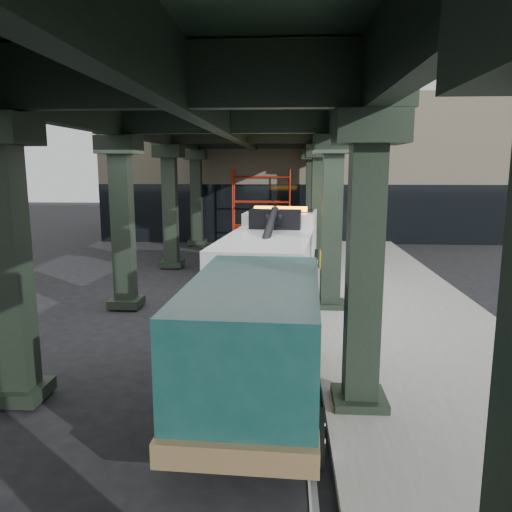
% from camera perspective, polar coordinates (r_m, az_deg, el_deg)
% --- Properties ---
extents(ground, '(90.00, 90.00, 0.00)m').
position_cam_1_polar(ground, '(12.86, -2.62, -8.67)').
color(ground, black).
rests_on(ground, ground).
extents(sidewalk, '(5.00, 40.00, 0.15)m').
position_cam_1_polar(sidewalk, '(15.02, 15.66, -5.95)').
color(sidewalk, gray).
rests_on(sidewalk, ground).
extents(lane_stripe, '(0.12, 38.00, 0.01)m').
position_cam_1_polar(lane_stripe, '(14.70, 4.85, -6.23)').
color(lane_stripe, silver).
rests_on(lane_stripe, ground).
extents(viaduct, '(7.40, 32.00, 6.40)m').
position_cam_1_polar(viaduct, '(14.26, -3.59, 15.44)').
color(viaduct, black).
rests_on(viaduct, ground).
extents(building, '(22.00, 10.00, 8.00)m').
position_cam_1_polar(building, '(32.10, 4.74, 9.90)').
color(building, '#C6B793').
rests_on(building, ground).
extents(scaffolding, '(3.08, 0.88, 4.00)m').
position_cam_1_polar(scaffolding, '(26.85, 0.64, 5.83)').
color(scaffolding, '#B2210E').
rests_on(scaffolding, ground).
extents(tow_truck, '(3.31, 9.01, 2.89)m').
position_cam_1_polar(tow_truck, '(16.16, 2.04, 0.42)').
color(tow_truck, black).
rests_on(tow_truck, ground).
extents(towed_van, '(2.51, 5.80, 2.31)m').
position_cam_1_polar(towed_van, '(8.81, 0.03, -9.11)').
color(towed_van, '#113C39').
rests_on(towed_van, ground).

